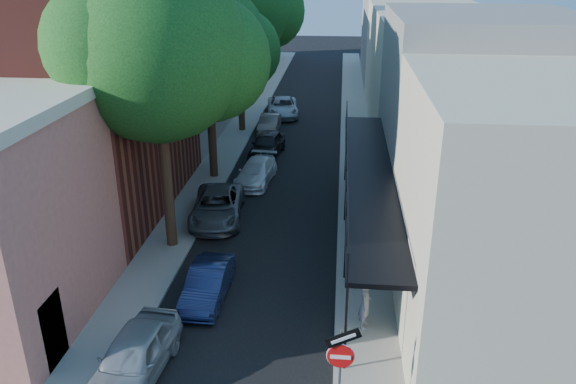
% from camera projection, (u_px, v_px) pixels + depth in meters
% --- Properties ---
extents(road_surface, '(6.00, 64.00, 0.01)m').
position_uv_depth(road_surface, '(300.00, 121.00, 41.34)').
color(road_surface, black).
rests_on(road_surface, ground).
extents(sidewalk_left, '(2.00, 64.00, 0.12)m').
position_uv_depth(sidewalk_left, '(246.00, 119.00, 41.67)').
color(sidewalk_left, gray).
rests_on(sidewalk_left, ground).
extents(sidewalk_right, '(2.00, 64.00, 0.12)m').
position_uv_depth(sidewalk_right, '(355.00, 122.00, 40.97)').
color(sidewalk_right, gray).
rests_on(sidewalk_right, ground).
extents(buildings_left, '(10.10, 59.10, 12.00)m').
position_uv_depth(buildings_left, '(167.00, 54.00, 39.12)').
color(buildings_left, tan).
rests_on(buildings_left, ground).
extents(buildings_right, '(9.80, 55.00, 10.00)m').
position_uv_depth(buildings_right, '(431.00, 64.00, 38.38)').
color(buildings_right, beige).
rests_on(buildings_right, ground).
extents(sign_post, '(0.89, 0.17, 2.99)m').
position_uv_depth(sign_post, '(341.00, 360.00, 13.60)').
color(sign_post, '#595B60').
rests_on(sign_post, ground).
extents(oak_near, '(7.48, 6.80, 11.42)m').
position_uv_depth(oak_near, '(169.00, 52.00, 20.46)').
color(oak_near, '#382316').
rests_on(oak_near, ground).
extents(oak_mid, '(6.60, 6.00, 10.20)m').
position_uv_depth(oak_mid, '(216.00, 45.00, 28.11)').
color(oak_mid, '#382316').
rests_on(oak_mid, ground).
extents(oak_far, '(7.70, 7.00, 11.90)m').
position_uv_depth(oak_far, '(246.00, 6.00, 35.95)').
color(oak_far, '#382316').
rests_on(oak_far, ground).
extents(parked_car_a, '(1.98, 4.21, 1.39)m').
position_uv_depth(parked_car_a, '(134.00, 357.00, 15.75)').
color(parked_car_a, '#929BA1').
rests_on(parked_car_a, ground).
extents(parked_car_b, '(1.33, 3.64, 1.19)m').
position_uv_depth(parked_car_b, '(208.00, 283.00, 19.51)').
color(parked_car_b, '#172148').
rests_on(parked_car_b, ground).
extents(parked_car_c, '(2.67, 4.95, 1.32)m').
position_uv_depth(parked_car_c, '(217.00, 206.00, 25.45)').
color(parked_car_c, '#585A5F').
rests_on(parked_car_c, ground).
extents(parked_car_d, '(2.06, 4.26, 1.19)m').
position_uv_depth(parked_car_d, '(256.00, 172.00, 29.73)').
color(parked_car_d, white).
rests_on(parked_car_d, ground).
extents(parked_car_e, '(2.09, 4.28, 1.41)m').
position_uv_depth(parked_car_e, '(267.00, 144.00, 33.79)').
color(parked_car_e, black).
rests_on(parked_car_e, ground).
extents(parked_car_f, '(1.29, 3.64, 1.20)m').
position_uv_depth(parked_car_f, '(269.00, 124.00, 38.38)').
color(parked_car_f, '#6D635C').
rests_on(parked_car_f, ground).
extents(parked_car_g, '(2.86, 5.09, 1.34)m').
position_uv_depth(parked_car_g, '(283.00, 107.00, 42.48)').
color(parked_car_g, '#9DA7B1').
rests_on(parked_car_g, ground).
extents(pedestrian, '(0.51, 0.67, 1.66)m').
position_uv_depth(pedestrian, '(365.00, 304.00, 17.70)').
color(pedestrian, gray).
rests_on(pedestrian, sidewalk_right).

